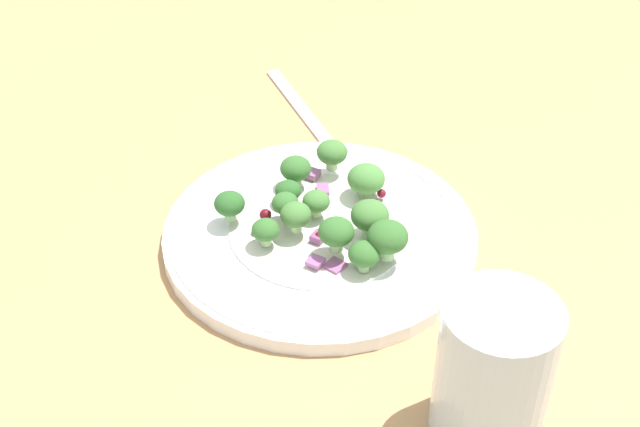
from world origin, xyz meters
The scene contains 29 objects.
ground_plane centered at (0.00, 0.00, -1.00)cm, with size 180.00×180.00×2.00cm, color tan.
plate centered at (-1.34, 1.63, 0.86)cm, with size 23.89×23.89×1.70cm.
dressing_pool centered at (-1.34, 1.63, 1.30)cm, with size 13.86×13.86×0.20cm, color white.
broccoli_floret_0 centered at (-0.76, 8.73, 3.37)cm, with size 2.50×2.50×2.54cm.
broccoli_floret_1 centered at (-3.98, 4.39, 2.61)cm, with size 2.03×2.03×2.06cm.
broccoli_floret_2 centered at (-3.56, 6.61, 3.16)cm, with size 2.49×2.49×2.52cm.
broccoli_floret_3 centered at (2.04, -3.06, 2.85)cm, with size 2.29×2.29×2.32cm.
broccoli_floret_4 centered at (-3.09, 0.64, 3.25)cm, with size 2.32×2.32×2.34cm.
broccoli_floret_5 centered at (-8.17, 1.85, 3.12)cm, with size 2.34×2.34×2.37cm.
broccoli_floret_6 centered at (2.38, 0.60, 3.43)cm, with size 2.85×2.85×2.88cm.
broccoli_floret_7 centered at (3.66, -2.01, 3.61)cm, with size 2.95×2.95×2.99cm.
broccoli_floret_8 centered at (-3.99, 2.12, 3.13)cm, with size 2.05×2.05×2.08cm.
broccoli_floret_9 centered at (-5.19, -0.76, 2.84)cm, with size 2.07×2.07×2.09cm.
broccoli_floret_10 centered at (-1.70, 2.81, 2.87)cm, with size 2.11×2.11×2.14cm.
broccoli_floret_11 centered at (0.00, -1.59, 3.57)cm, with size 2.61×2.61×2.65cm.
broccoli_floret_12 centered at (2.05, 5.70, 3.03)cm, with size 2.96×2.96×3.00cm.
cranberry_0 centered at (2.17, 4.11, 1.68)cm, with size 0.74×0.74×0.74cm, color maroon.
cranberry_1 centered at (3.29, 5.30, 2.02)cm, with size 0.72×0.72×0.72cm, color maroon.
cranberry_2 centered at (-1.31, 0.39, 1.74)cm, with size 0.86×0.86×0.86cm, color maroon.
cranberry_3 centered at (-5.52, 2.04, 2.07)cm, with size 0.93×0.93×0.93cm, color maroon.
cranberry_4 centered at (-6.03, 0.60, 1.65)cm, with size 0.83×0.83×0.83cm, color #4C0A14.
onion_bit_0 centered at (-1.44, -2.80, 1.83)cm, with size 1.13×1.10×0.30cm, color #A35B93.
onion_bit_1 centered at (-1.36, 6.06, 1.67)cm, with size 0.95×1.34×0.31cm, color #A35B93.
onion_bit_2 centered at (-1.39, -0.41, 1.75)cm, with size 0.90×1.06×0.59cm, color #934C84.
onion_bit_3 centered at (-2.46, 8.03, 1.78)cm, with size 1.14×1.35×0.48cm, color #A35B93.
onion_bit_4 centered at (2.13, 6.33, 1.60)cm, with size 0.91×1.10×0.43cm, color #934C84.
onion_bit_5 centered at (-0.39, -2.81, 1.43)cm, with size 1.34×1.32×0.39cm, color #A35B93.
fork centered at (-2.91, 18.07, 0.25)cm, with size 9.82×17.49×0.50cm.
water_glass centered at (9.63, -15.37, 4.92)cm, with size 6.83×6.83×9.84cm, color silver.
Camera 1 is at (1.52, -49.93, 43.53)cm, focal length 49.38 mm.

